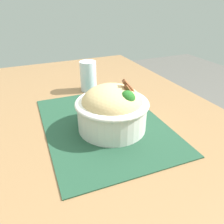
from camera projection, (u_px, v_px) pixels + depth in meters
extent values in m
cube|color=olive|center=(102.00, 127.00, 0.68)|extent=(1.38, 0.79, 0.04)
cylinder|color=brown|center=(115.00, 119.00, 1.49)|extent=(0.04, 0.04, 0.73)
cylinder|color=brown|center=(5.00, 143.00, 1.25)|extent=(0.04, 0.04, 0.73)
cube|color=#1E422D|center=(104.00, 124.00, 0.66)|extent=(0.47, 0.34, 0.00)
cylinder|color=silver|center=(112.00, 115.00, 0.62)|extent=(0.19, 0.19, 0.08)
torus|color=silver|center=(112.00, 103.00, 0.60)|extent=(0.20, 0.20, 0.01)
ellipsoid|color=tan|center=(112.00, 103.00, 0.60)|extent=(0.18, 0.18, 0.10)
sphere|color=#226120|center=(127.00, 98.00, 0.56)|extent=(0.04, 0.04, 0.04)
cylinder|color=orange|center=(109.00, 91.00, 0.61)|extent=(0.03, 0.03, 0.01)
cube|color=brown|center=(131.00, 92.00, 0.58)|extent=(0.04, 0.04, 0.04)
cube|color=brown|center=(131.00, 89.00, 0.58)|extent=(0.03, 0.05, 0.05)
cube|color=#BDBDBD|center=(112.00, 106.00, 0.75)|extent=(0.01, 0.06, 0.00)
cube|color=#BDBDBD|center=(102.00, 108.00, 0.74)|extent=(0.01, 0.01, 0.00)
cube|color=#BDBDBD|center=(97.00, 110.00, 0.73)|extent=(0.02, 0.03, 0.00)
cube|color=#BDBDBD|center=(88.00, 110.00, 0.73)|extent=(0.00, 0.02, 0.00)
cube|color=#BDBDBD|center=(89.00, 111.00, 0.72)|extent=(0.00, 0.02, 0.00)
cube|color=#BDBDBD|center=(90.00, 112.00, 0.72)|extent=(0.00, 0.02, 0.00)
cube|color=#BDBDBD|center=(90.00, 112.00, 0.71)|extent=(0.00, 0.02, 0.00)
cylinder|color=silver|center=(88.00, 76.00, 0.86)|extent=(0.06, 0.06, 0.11)
cylinder|color=silver|center=(89.00, 83.00, 0.87)|extent=(0.05, 0.05, 0.05)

